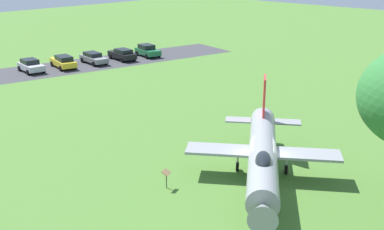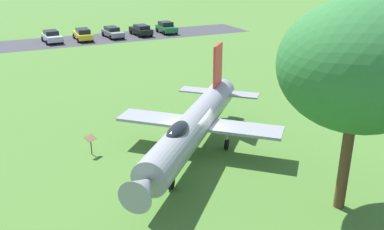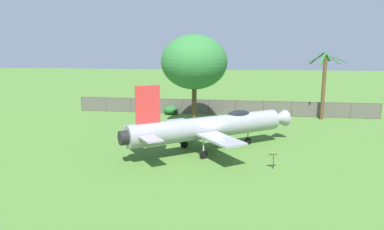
{
  "view_description": "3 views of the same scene",
  "coord_description": "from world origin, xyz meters",
  "px_view_note": "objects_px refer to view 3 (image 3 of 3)",
  "views": [
    {
      "loc": [
        22.22,
        15.32,
        13.24
      ],
      "look_at": [
        -3.07,
        -8.85,
        1.5
      ],
      "focal_mm": 44.73,
      "sensor_mm": 36.0,
      "label": 1
    },
    {
      "loc": [
        12.87,
        17.0,
        10.64
      ],
      "look_at": [
        0.93,
        0.97,
        2.94
      ],
      "focal_mm": 39.04,
      "sensor_mm": 36.0,
      "label": 2
    },
    {
      "loc": [
        2.2,
        -26.34,
        8.0
      ],
      "look_at": [
        -1.43,
        1.34,
        2.56
      ],
      "focal_mm": 32.77,
      "sensor_mm": 36.0,
      "label": 3
    }
  ],
  "objects_px": {
    "shade_tree": "(194,62)",
    "shrub_by_tree": "(236,121)",
    "palm_tree": "(324,84)",
    "display_jet": "(212,126)",
    "shrub_near_fence": "(171,110)",
    "info_plaque": "(274,156)"
  },
  "relations": [
    {
      "from": "shade_tree",
      "to": "info_plaque",
      "type": "distance_m",
      "value": 14.57
    },
    {
      "from": "shade_tree",
      "to": "shrub_by_tree",
      "type": "distance_m",
      "value": 7.56
    },
    {
      "from": "shrub_near_fence",
      "to": "info_plaque",
      "type": "xyz_separation_m",
      "value": [
        10.42,
        -18.11,
        0.32
      ]
    },
    {
      "from": "display_jet",
      "to": "palm_tree",
      "type": "xyz_separation_m",
      "value": [
        11.31,
        13.58,
        2.02
      ]
    },
    {
      "from": "shade_tree",
      "to": "display_jet",
      "type": "bearing_deg",
      "value": -73.01
    },
    {
      "from": "shrub_near_fence",
      "to": "info_plaque",
      "type": "relative_size",
      "value": 1.64
    },
    {
      "from": "palm_tree",
      "to": "shrub_by_tree",
      "type": "height_order",
      "value": "palm_tree"
    },
    {
      "from": "shrub_by_tree",
      "to": "shrub_near_fence",
      "type": "bearing_deg",
      "value": 146.87
    },
    {
      "from": "display_jet",
      "to": "shrub_near_fence",
      "type": "height_order",
      "value": "display_jet"
    },
    {
      "from": "shade_tree",
      "to": "shrub_near_fence",
      "type": "relative_size",
      "value": 4.91
    },
    {
      "from": "display_jet",
      "to": "shade_tree",
      "type": "height_order",
      "value": "shade_tree"
    },
    {
      "from": "shade_tree",
      "to": "shrub_near_fence",
      "type": "height_order",
      "value": "shade_tree"
    },
    {
      "from": "shrub_by_tree",
      "to": "info_plaque",
      "type": "bearing_deg",
      "value": -78.99
    },
    {
      "from": "shrub_near_fence",
      "to": "info_plaque",
      "type": "height_order",
      "value": "info_plaque"
    },
    {
      "from": "display_jet",
      "to": "shrub_by_tree",
      "type": "height_order",
      "value": "display_jet"
    },
    {
      "from": "palm_tree",
      "to": "shrub_near_fence",
      "type": "relative_size",
      "value": 3.97
    },
    {
      "from": "display_jet",
      "to": "palm_tree",
      "type": "height_order",
      "value": "palm_tree"
    },
    {
      "from": "shade_tree",
      "to": "shrub_by_tree",
      "type": "xyz_separation_m",
      "value": [
        4.25,
        1.36,
        -6.1
      ]
    },
    {
      "from": "display_jet",
      "to": "shade_tree",
      "type": "bearing_deg",
      "value": 71.28
    },
    {
      "from": "palm_tree",
      "to": "info_plaque",
      "type": "height_order",
      "value": "palm_tree"
    },
    {
      "from": "palm_tree",
      "to": "display_jet",
      "type": "bearing_deg",
      "value": -129.79
    },
    {
      "from": "info_plaque",
      "to": "shrub_by_tree",
      "type": "bearing_deg",
      "value": 101.01
    }
  ]
}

